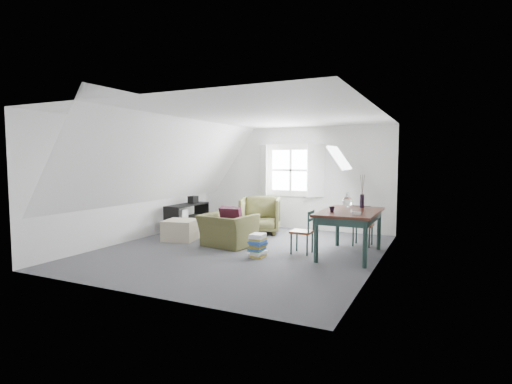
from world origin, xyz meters
The scene contains 24 objects.
floor centered at (0.00, 0.00, 0.00)m, with size 5.50×5.50×0.00m, color #45454A.
ceiling centered at (0.00, 0.00, 2.50)m, with size 5.50×5.50×0.00m, color white.
wall_back centered at (0.00, 2.75, 1.25)m, with size 5.00×5.00×0.00m, color silver.
wall_front centered at (0.00, -2.75, 1.25)m, with size 5.00×5.00×0.00m, color silver.
wall_left centered at (-2.50, 0.00, 1.25)m, with size 5.50×5.50×0.00m, color silver.
wall_right centered at (2.50, 0.00, 1.25)m, with size 5.50×5.50×0.00m, color silver.
slope_left centered at (-1.55, 0.00, 1.78)m, with size 5.50×5.50×0.00m, color white.
slope_right centered at (1.55, 0.00, 1.78)m, with size 5.50×5.50×0.00m, color white.
dormer_window centered at (0.00, 2.68, 1.45)m, with size 1.71×0.35×1.30m.
skylight centered at (1.55, 1.30, 1.75)m, with size 0.55×0.75×0.04m, color white.
armchair_near centered at (-0.39, 0.23, 0.00)m, with size 0.98×0.85×0.64m, color #4B4A26.
armchair_far centered at (-0.42, 1.81, 0.00)m, with size 0.89×0.92×0.84m, color #4B4A26.
throw_pillow centered at (-0.39, 0.38, 0.55)m, with size 0.44×0.13×0.44m, color #3B1022.
ottoman centered at (-1.60, 0.34, 0.22)m, with size 0.65×0.65×0.43m, color tan.
dining_table centered at (1.95, 0.49, 0.70)m, with size 0.97×1.62×0.81m.
demijohn centered at (1.80, 0.94, 0.92)m, with size 0.20×0.20×0.28m.
vase_twigs centered at (2.05, 1.04, 0.95)m, with size 0.08×0.09×0.62m.
cup centered at (1.70, 0.19, 0.81)m, with size 0.10×0.10×0.09m, color black.
paper_box centered at (2.15, 0.04, 0.83)m, with size 0.13×0.09×0.04m, color white.
dining_chair_far centered at (2.01, 1.40, 0.43)m, with size 0.39×0.39×0.82m.
dining_chair_near centered at (1.17, 0.28, 0.41)m, with size 0.37×0.37×0.80m.
media_shelf centered at (-2.10, 1.24, 0.29)m, with size 0.42×1.27×0.65m.
electronics_box centered at (-2.10, 1.53, 0.73)m, with size 0.17×0.23×0.19m, color black.
magazine_stack centered at (0.51, -0.30, 0.20)m, with size 0.30×0.36×0.41m.
Camera 1 is at (3.46, -6.56, 1.71)m, focal length 28.00 mm.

